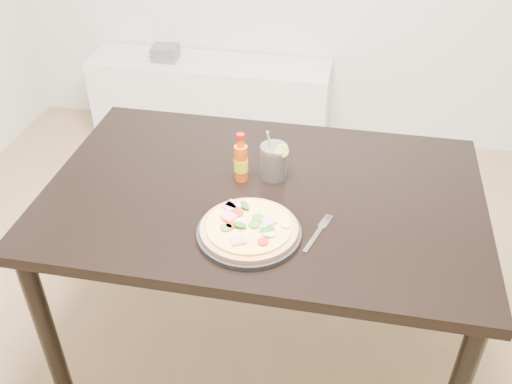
% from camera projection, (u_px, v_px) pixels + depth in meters
% --- Properties ---
extents(dining_table, '(1.40, 0.90, 0.75)m').
position_uv_depth(dining_table, '(263.00, 211.00, 1.88)').
color(dining_table, black).
rests_on(dining_table, ground).
extents(plate, '(0.30, 0.30, 0.02)m').
position_uv_depth(plate, '(249.00, 233.00, 1.65)').
color(plate, black).
rests_on(plate, dining_table).
extents(pizza, '(0.28, 0.28, 0.03)m').
position_uv_depth(pizza, '(249.00, 228.00, 1.64)').
color(pizza, tan).
rests_on(pizza, plate).
extents(hot_sauce_bottle, '(0.05, 0.05, 0.17)m').
position_uv_depth(hot_sauce_bottle, '(241.00, 162.00, 1.85)').
color(hot_sauce_bottle, '#E24F0D').
rests_on(hot_sauce_bottle, dining_table).
extents(cola_cup, '(0.10, 0.09, 0.18)m').
position_uv_depth(cola_cup, '(274.00, 162.00, 1.87)').
color(cola_cup, black).
rests_on(cola_cup, dining_table).
extents(fork, '(0.07, 0.18, 0.00)m').
position_uv_depth(fork, '(319.00, 232.00, 1.66)').
color(fork, silver).
rests_on(fork, dining_table).
extents(media_console, '(1.40, 0.34, 0.50)m').
position_uv_depth(media_console, '(211.00, 101.00, 3.42)').
color(media_console, white).
rests_on(media_console, ground).
extents(cd_stack, '(0.14, 0.12, 0.08)m').
position_uv_depth(cd_stack, '(165.00, 53.00, 3.27)').
color(cd_stack, slate).
rests_on(cd_stack, media_console).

